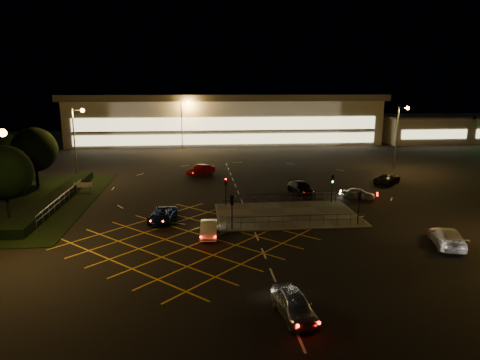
{
  "coord_description": "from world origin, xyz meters",
  "views": [
    {
      "loc": [
        -7.18,
        -43.45,
        12.86
      ],
      "look_at": [
        -1.98,
        6.28,
        2.0
      ],
      "focal_mm": 32.0,
      "sensor_mm": 36.0,
      "label": 1
    }
  ],
  "objects": [
    {
      "name": "ground",
      "position": [
        0.0,
        0.0,
        0.0
      ],
      "size": [
        180.0,
        180.0,
        0.0
      ],
      "primitive_type": "plane",
      "color": "black",
      "rests_on": "ground"
    },
    {
      "name": "pedestrian_island",
      "position": [
        2.0,
        -2.0,
        0.06
      ],
      "size": [
        14.0,
        9.0,
        0.12
      ],
      "primitive_type": "cube",
      "color": "#4C4944",
      "rests_on": "ground"
    },
    {
      "name": "grass_verge",
      "position": [
        -28.0,
        6.0,
        0.04
      ],
      "size": [
        18.0,
        30.0,
        0.08
      ],
      "primitive_type": "cube",
      "color": "black",
      "rests_on": "ground"
    },
    {
      "name": "hedge",
      "position": [
        -23.0,
        6.0,
        0.5
      ],
      "size": [
        2.0,
        26.0,
        1.0
      ],
      "primitive_type": "cube",
      "color": "black",
      "rests_on": "ground"
    },
    {
      "name": "supermarket",
      "position": [
        0.0,
        61.95,
        5.31
      ],
      "size": [
        72.0,
        26.5,
        10.5
      ],
      "color": "beige",
      "rests_on": "ground"
    },
    {
      "name": "retail_unit_a",
      "position": [
        46.0,
        53.97,
        3.21
      ],
      "size": [
        18.8,
        14.8,
        6.35
      ],
      "color": "beige",
      "rests_on": "ground"
    },
    {
      "name": "streetlight_nw",
      "position": [
        -23.56,
        18.0,
        6.56
      ],
      "size": [
        1.78,
        0.56,
        10.03
      ],
      "color": "slate",
      "rests_on": "ground"
    },
    {
      "name": "streetlight_ne",
      "position": [
        24.44,
        20.0,
        6.56
      ],
      "size": [
        1.78,
        0.56,
        10.03
      ],
      "color": "slate",
      "rests_on": "ground"
    },
    {
      "name": "streetlight_far_left",
      "position": [
        -9.56,
        48.0,
        6.56
      ],
      "size": [
        1.78,
        0.56,
        10.03
      ],
      "color": "slate",
      "rests_on": "ground"
    },
    {
      "name": "streetlight_far_right",
      "position": [
        30.44,
        50.0,
        6.56
      ],
      "size": [
        1.78,
        0.56,
        10.03
      ],
      "color": "slate",
      "rests_on": "ground"
    },
    {
      "name": "signal_sw",
      "position": [
        -4.0,
        -5.99,
        2.37
      ],
      "size": [
        0.28,
        0.3,
        3.15
      ],
      "rotation": [
        0.0,
        0.0,
        3.14
      ],
      "color": "black",
      "rests_on": "pedestrian_island"
    },
    {
      "name": "signal_se",
      "position": [
        8.0,
        -5.99,
        2.37
      ],
      "size": [
        0.28,
        0.3,
        3.15
      ],
      "rotation": [
        0.0,
        0.0,
        3.14
      ],
      "color": "black",
      "rests_on": "pedestrian_island"
    },
    {
      "name": "signal_nw",
      "position": [
        -4.0,
        1.99,
        2.37
      ],
      "size": [
        0.28,
        0.3,
        3.15
      ],
      "color": "black",
      "rests_on": "pedestrian_island"
    },
    {
      "name": "signal_ne",
      "position": [
        8.0,
        1.99,
        2.37
      ],
      "size": [
        0.28,
        0.3,
        3.15
      ],
      "color": "black",
      "rests_on": "pedestrian_island"
    },
    {
      "name": "tree_c",
      "position": [
        -28.0,
        14.0,
        4.95
      ],
      "size": [
        5.76,
        5.76,
        7.84
      ],
      "color": "black",
      "rests_on": "ground"
    },
    {
      "name": "tree_d",
      "position": [
        -34.0,
        20.0,
        4.02
      ],
      "size": [
        4.68,
        4.68,
        6.37
      ],
      "color": "black",
      "rests_on": "ground"
    },
    {
      "name": "tree_e",
      "position": [
        -26.0,
        0.0,
        4.64
      ],
      "size": [
        5.4,
        5.4,
        7.35
      ],
      "color": "black",
      "rests_on": "ground"
    },
    {
      "name": "car_near_silver",
      "position": [
        -1.78,
        -21.57,
        0.73
      ],
      "size": [
        2.31,
        4.5,
        1.47
      ],
      "primitive_type": "imported",
      "rotation": [
        0.0,
        0.0,
        0.14
      ],
      "color": "#A9ABB0",
      "rests_on": "ground"
    },
    {
      "name": "car_queue_white",
      "position": [
        -6.2,
        -7.59,
        0.67
      ],
      "size": [
        1.64,
        4.12,
        1.33
      ],
      "primitive_type": "imported",
      "rotation": [
        0.0,
        0.0,
        6.23
      ],
      "color": "white",
      "rests_on": "ground"
    },
    {
      "name": "car_left_blue",
      "position": [
        -10.58,
        -2.79,
        0.65
      ],
      "size": [
        2.94,
        4.99,
        1.3
      ],
      "primitive_type": "imported",
      "rotation": [
        0.0,
        0.0,
        6.11
      ],
      "color": "#0D1E4F",
      "rests_on": "ground"
    },
    {
      "name": "car_far_dkgrey",
      "position": [
        5.64,
        6.6,
        0.75
      ],
      "size": [
        3.0,
        5.45,
        1.5
      ],
      "primitive_type": "imported",
      "rotation": [
        0.0,
        0.0,
        0.18
      ],
      "color": "black",
      "rests_on": "ground"
    },
    {
      "name": "car_right_silver",
      "position": [
        11.81,
        3.65,
        0.63
      ],
      "size": [
        3.98,
        2.82,
        1.26
      ],
      "primitive_type": "imported",
      "rotation": [
        0.0,
        0.0,
        1.16
      ],
      "color": "silver",
      "rests_on": "ground"
    },
    {
      "name": "car_circ_red",
      "position": [
        -6.49,
        19.7,
        0.75
      ],
      "size": [
        4.45,
        4.24,
        1.5
      ],
      "primitive_type": "imported",
      "rotation": [
        0.0,
        0.0,
        5.45
      ],
      "color": "maroon",
      "rests_on": "ground"
    },
    {
      "name": "car_east_grey",
      "position": [
        18.82,
        11.25,
        0.68
      ],
      "size": [
        5.08,
        5.01,
        1.36
      ],
      "primitive_type": "imported",
      "rotation": [
        0.0,
        0.0,
        2.34
      ],
      "color": "black",
      "rests_on": "ground"
    },
    {
      "name": "car_approach_white",
      "position": [
        13.31,
        -11.94,
        0.76
      ],
      "size": [
        3.49,
        5.62,
        1.52
      ],
      "primitive_type": "imported",
      "rotation": [
        0.0,
        0.0,
        2.86
      ],
      "color": "#BCBCBC",
      "rests_on": "ground"
    }
  ]
}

